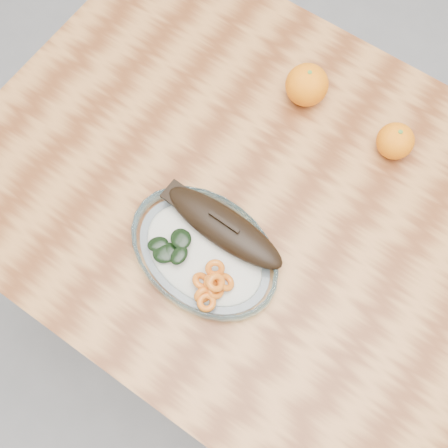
# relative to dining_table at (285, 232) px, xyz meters

# --- Properties ---
(ground) EXTENTS (3.00, 3.00, 0.00)m
(ground) POSITION_rel_dining_table_xyz_m (0.00, 0.00, -0.65)
(ground) COLOR slate
(ground) RESTS_ON ground
(dining_table) EXTENTS (1.20, 0.80, 0.75)m
(dining_table) POSITION_rel_dining_table_xyz_m (0.00, 0.00, 0.00)
(dining_table) COLOR brown
(dining_table) RESTS_ON ground
(plated_meal) EXTENTS (0.54, 0.54, 0.08)m
(plated_meal) POSITION_rel_dining_table_xyz_m (-0.08, -0.15, 0.12)
(plated_meal) COLOR white
(plated_meal) RESTS_ON dining_table
(orange_left) EXTENTS (0.08, 0.08, 0.08)m
(orange_left) POSITION_rel_dining_table_xyz_m (-0.11, 0.22, 0.14)
(orange_left) COLOR #DF6604
(orange_left) RESTS_ON dining_table
(orange_right) EXTENTS (0.07, 0.07, 0.07)m
(orange_right) POSITION_rel_dining_table_xyz_m (0.09, 0.21, 0.13)
(orange_right) COLOR #DF6604
(orange_right) RESTS_ON dining_table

